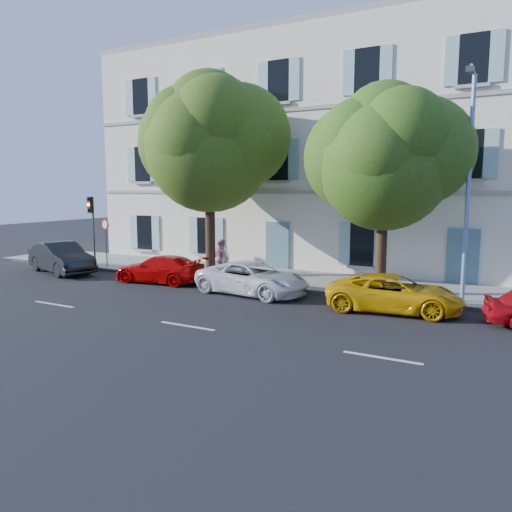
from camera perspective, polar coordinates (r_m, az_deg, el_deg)
The scene contains 15 objects.
ground at distance 18.85m, azimuth -0.54°, elevation -5.12°, with size 90.00×90.00×0.00m, color black.
sidewalk at distance 22.74m, azimuth 4.97°, elevation -2.73°, with size 36.00×4.50×0.15m, color #A09E96.
kerb at distance 20.80m, azimuth 2.54°, elevation -3.67°, with size 36.00×0.16×0.16m, color #9E998E.
building at distance 27.78m, azimuth 10.02°, elevation 11.35°, with size 28.00×7.00×12.00m, color silver.
car_dark_sedan at distance 26.67m, azimuth -21.36°, elevation -0.18°, with size 1.62×4.64×1.53m, color black.
car_red_coupe at distance 22.73m, azimuth -10.94°, elevation -1.47°, with size 1.71×4.22×1.22m, color #C50605.
car_white_coupe at distance 19.86m, azimuth -0.43°, elevation -2.56°, with size 2.14×4.64×1.29m, color white.
car_yellow_supercar at distance 17.74m, azimuth 15.52°, elevation -4.13°, with size 2.09×4.54×1.26m, color #E7AE09.
tree_left at distance 23.47m, azimuth -5.37°, elevation 12.09°, with size 5.85×5.85×9.07m.
tree_right at distance 19.56m, azimuth 14.44°, elevation 10.08°, with size 4.98×4.98×7.68m.
traffic_light at distance 27.48m, azimuth -18.29°, elevation 4.37°, with size 0.31×0.41×3.61m.
road_sign at distance 27.12m, azimuth -16.80°, elevation 2.63°, with size 0.57×0.14×2.47m.
street_lamp at distance 18.93m, azimuth 23.13°, elevation 8.51°, with size 0.26×1.69×7.95m.
pedestrian_a at distance 24.25m, azimuth -3.70°, elevation 0.00°, with size 0.57×0.38×1.57m, color silver.
pedestrian_b at distance 23.31m, azimuth -3.96°, elevation -0.14°, with size 0.83×0.65×1.71m, color #B5747F.
Camera 1 is at (9.01, -16.02, 4.20)m, focal length 35.00 mm.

